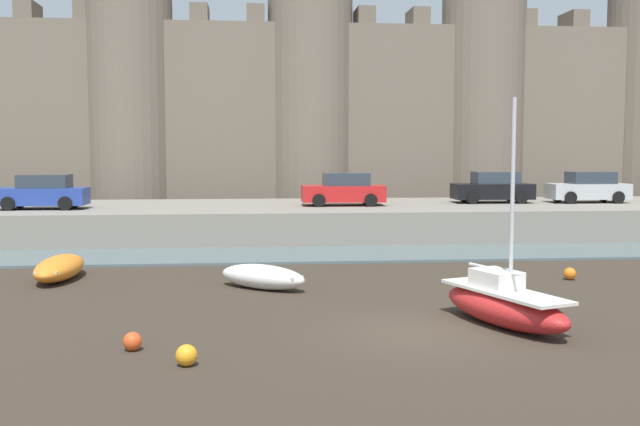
# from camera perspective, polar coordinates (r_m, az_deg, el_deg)

# --- Properties ---
(ground_plane) EXTENTS (160.00, 160.00, 0.00)m
(ground_plane) POSITION_cam_1_polar(r_m,az_deg,el_deg) (18.16, 7.39, -9.00)
(ground_plane) COLOR #382D23
(water_channel) EXTENTS (80.00, 4.50, 0.10)m
(water_channel) POSITION_cam_1_polar(r_m,az_deg,el_deg) (30.76, 1.99, -3.15)
(water_channel) COLOR slate
(water_channel) RESTS_ON ground
(quay_road) EXTENTS (57.01, 10.00, 1.55)m
(quay_road) POSITION_cam_1_polar(r_m,az_deg,el_deg) (37.83, 0.57, -0.54)
(quay_road) COLOR gray
(quay_road) RESTS_ON ground
(castle) EXTENTS (50.99, 5.98, 20.00)m
(castle) POSITION_cam_1_polar(r_m,az_deg,el_deg) (48.15, -0.75, 8.84)
(castle) COLOR #706354
(castle) RESTS_ON ground
(rowboat_foreground_left) EXTENTS (1.43, 3.76, 0.80)m
(rowboat_foreground_left) POSITION_cam_1_polar(r_m,az_deg,el_deg) (26.46, -19.24, -3.93)
(rowboat_foreground_left) COLOR orange
(rowboat_foreground_left) RESTS_ON ground
(rowboat_foreground_right) EXTENTS (3.09, 2.73, 0.76)m
(rowboat_foreground_right) POSITION_cam_1_polar(r_m,az_deg,el_deg) (23.43, -4.40, -4.83)
(rowboat_foreground_right) COLOR silver
(rowboat_foreground_right) RESTS_ON ground
(sailboat_near_channel_right) EXTENTS (2.68, 4.52, 5.58)m
(sailboat_near_channel_right) POSITION_cam_1_polar(r_m,az_deg,el_deg) (19.07, 13.82, -6.74)
(sailboat_near_channel_right) COLOR red
(sailboat_near_channel_right) RESTS_ON ground
(mooring_buoy_near_shore) EXTENTS (0.41, 0.41, 0.41)m
(mooring_buoy_near_shore) POSITION_cam_1_polar(r_m,az_deg,el_deg) (26.35, 18.50, -4.41)
(mooring_buoy_near_shore) COLOR orange
(mooring_buoy_near_shore) RESTS_ON ground
(mooring_buoy_off_centre) EXTENTS (0.44, 0.44, 0.44)m
(mooring_buoy_off_centre) POSITION_cam_1_polar(r_m,az_deg,el_deg) (15.49, -10.14, -10.63)
(mooring_buoy_off_centre) COLOR orange
(mooring_buoy_off_centre) RESTS_ON ground
(mooring_buoy_near_channel) EXTENTS (0.41, 0.41, 0.41)m
(mooring_buoy_near_channel) POSITION_cam_1_polar(r_m,az_deg,el_deg) (16.87, -14.10, -9.47)
(mooring_buoy_near_channel) COLOR #E04C1E
(mooring_buoy_near_channel) RESTS_ON ground
(car_quay_centre_west) EXTENTS (4.13, 1.93, 1.62)m
(car_quay_centre_west) POSITION_cam_1_polar(r_m,az_deg,el_deg) (37.26, -20.38, 1.47)
(car_quay_centre_west) COLOR #263F99
(car_quay_centre_west) RESTS_ON quay_road
(car_quay_west) EXTENTS (4.13, 1.93, 1.62)m
(car_quay_west) POSITION_cam_1_polar(r_m,az_deg,el_deg) (41.71, 19.76, 1.82)
(car_quay_west) COLOR #B2B5B7
(car_quay_west) RESTS_ON quay_road
(car_quay_east) EXTENTS (4.13, 1.93, 1.62)m
(car_quay_east) POSITION_cam_1_polar(r_m,az_deg,el_deg) (40.16, 13.05, 1.87)
(car_quay_east) COLOR black
(car_quay_east) RESTS_ON quay_road
(car_quay_centre_east) EXTENTS (4.13, 1.93, 1.62)m
(car_quay_centre_east) POSITION_cam_1_polar(r_m,az_deg,el_deg) (37.19, 1.83, 1.77)
(car_quay_centre_east) COLOR red
(car_quay_centre_east) RESTS_ON quay_road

